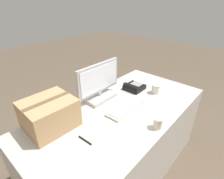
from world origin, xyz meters
The scene contains 10 objects.
ground_plane centered at (0.00, 0.00, 0.00)m, with size 12.00×12.00×0.00m, color brown.
office_desk centered at (0.00, 0.00, 0.38)m, with size 1.80×0.90×0.75m.
monitor centered at (0.02, 0.28, 0.90)m, with size 0.51×0.21×0.37m.
keyboard centered at (0.05, -0.03, 0.77)m, with size 0.43×0.16×0.03m.
desk_phone centered at (0.41, 0.13, 0.78)m, with size 0.20×0.19×0.08m.
paper_cup_left centered at (0.00, -0.38, 0.80)m, with size 0.07×0.07×0.09m.
paper_cup_right centered at (0.49, -0.08, 0.80)m, with size 0.09×0.09×0.10m.
spoon centered at (0.34, -0.20, 0.75)m, with size 0.05×0.17×0.00m.
cardboard_box centered at (-0.54, 0.27, 0.87)m, with size 0.38×0.34×0.23m.
pen_marker centered at (-0.47, -0.06, 0.76)m, with size 0.02×0.13×0.01m.
Camera 1 is at (-1.04, -0.82, 1.67)m, focal length 28.00 mm.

